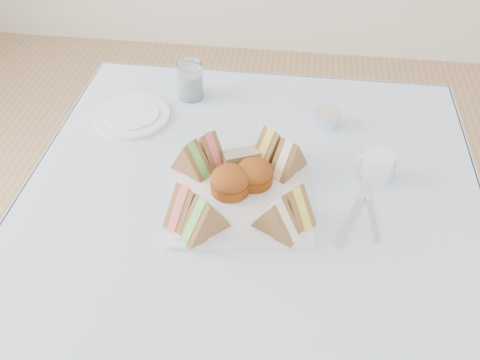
# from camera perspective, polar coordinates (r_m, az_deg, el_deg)

# --- Properties ---
(floor) EXTENTS (4.00, 4.00, 0.00)m
(floor) POSITION_cam_1_polar(r_m,az_deg,el_deg) (1.73, 0.81, -19.53)
(floor) COLOR #9E7751
(floor) RESTS_ON ground
(table) EXTENTS (0.90, 0.90, 0.74)m
(table) POSITION_cam_1_polar(r_m,az_deg,el_deg) (1.41, 0.96, -12.66)
(table) COLOR brown
(table) RESTS_ON floor
(tablecloth) EXTENTS (1.02, 1.02, 0.01)m
(tablecloth) POSITION_cam_1_polar(r_m,az_deg,el_deg) (1.12, 1.18, -1.94)
(tablecloth) COLOR #B0CFEF
(tablecloth) RESTS_ON table
(serving_plate) EXTENTS (0.34, 0.34, 0.01)m
(serving_plate) POSITION_cam_1_polar(r_m,az_deg,el_deg) (1.11, -0.00, -1.65)
(serving_plate) COLOR silver
(serving_plate) RESTS_ON tablecloth
(sandwich_fl_a) EXTENTS (0.09, 0.11, 0.09)m
(sandwich_fl_a) POSITION_cam_1_polar(r_m,az_deg,el_deg) (1.03, -6.03, -2.48)
(sandwich_fl_a) COLOR brown
(sandwich_fl_a) RESTS_ON serving_plate
(sandwich_fl_b) EXTENTS (0.11, 0.11, 0.09)m
(sandwich_fl_b) POSITION_cam_1_polar(r_m,az_deg,el_deg) (1.00, -4.04, -3.99)
(sandwich_fl_b) COLOR brown
(sandwich_fl_b) RESTS_ON serving_plate
(sandwich_fr_a) EXTENTS (0.10, 0.10, 0.09)m
(sandwich_fr_a) POSITION_cam_1_polar(r_m,az_deg,el_deg) (1.04, 6.09, -2.48)
(sandwich_fr_a) COLOR brown
(sandwich_fr_a) RESTS_ON serving_plate
(sandwich_fr_b) EXTENTS (0.11, 0.09, 0.09)m
(sandwich_fr_b) POSITION_cam_1_polar(r_m,az_deg,el_deg) (1.01, 4.14, -4.01)
(sandwich_fr_b) COLOR brown
(sandwich_fr_b) RESTS_ON serving_plate
(sandwich_bl_a) EXTENTS (0.10, 0.09, 0.08)m
(sandwich_bl_a) POSITION_cam_1_polar(r_m,az_deg,el_deg) (1.14, -5.54, 2.60)
(sandwich_bl_a) COLOR brown
(sandwich_bl_a) RESTS_ON serving_plate
(sandwich_bl_b) EXTENTS (0.10, 0.09, 0.08)m
(sandwich_bl_b) POSITION_cam_1_polar(r_m,az_deg,el_deg) (1.17, -3.57, 3.75)
(sandwich_bl_b) COLOR brown
(sandwich_bl_b) RESTS_ON serving_plate
(sandwich_br_a) EXTENTS (0.09, 0.11, 0.09)m
(sandwich_br_a) POSITION_cam_1_polar(r_m,az_deg,el_deg) (1.14, 5.47, 2.72)
(sandwich_br_a) COLOR brown
(sandwich_br_a) RESTS_ON serving_plate
(sandwich_br_b) EXTENTS (0.10, 0.11, 0.09)m
(sandwich_br_b) POSITION_cam_1_polar(r_m,az_deg,el_deg) (1.16, 3.48, 3.97)
(sandwich_br_b) COLOR brown
(sandwich_br_b) RESTS_ON serving_plate
(scone_left) EXTENTS (0.09, 0.09, 0.06)m
(scone_left) POSITION_cam_1_polar(r_m,az_deg,el_deg) (1.09, -1.12, -0.15)
(scone_left) COLOR brown
(scone_left) RESTS_ON serving_plate
(scone_right) EXTENTS (0.11, 0.11, 0.06)m
(scone_right) POSITION_cam_1_polar(r_m,az_deg,el_deg) (1.11, 1.62, 0.74)
(scone_right) COLOR brown
(scone_right) RESTS_ON serving_plate
(pastry_slice) EXTENTS (0.09, 0.07, 0.04)m
(pastry_slice) POSITION_cam_1_polar(r_m,az_deg,el_deg) (1.16, 0.22, 2.42)
(pastry_slice) COLOR #D7B783
(pastry_slice) RESTS_ON serving_plate
(side_plate) EXTENTS (0.24, 0.24, 0.01)m
(side_plate) POSITION_cam_1_polar(r_m,az_deg,el_deg) (1.37, -12.02, 7.07)
(side_plate) COLOR silver
(side_plate) RESTS_ON tablecloth
(water_glass) EXTENTS (0.09, 0.09, 0.10)m
(water_glass) POSITION_cam_1_polar(r_m,az_deg,el_deg) (1.40, -5.61, 11.05)
(water_glass) COLOR white
(water_glass) RESTS_ON tablecloth
(tea_strainer) EXTENTS (0.07, 0.07, 0.04)m
(tea_strainer) POSITION_cam_1_polar(r_m,az_deg,el_deg) (1.32, 9.81, 6.76)
(tea_strainer) COLOR silver
(tea_strainer) RESTS_ON tablecloth
(knife) EXTENTS (0.08, 0.18, 0.00)m
(knife) POSITION_cam_1_polar(r_m,az_deg,el_deg) (1.10, 12.59, -3.96)
(knife) COLOR silver
(knife) RESTS_ON tablecloth
(fork) EXTENTS (0.03, 0.18, 0.00)m
(fork) POSITION_cam_1_polar(r_m,az_deg,el_deg) (1.12, 14.45, -3.29)
(fork) COLOR silver
(fork) RESTS_ON tablecloth
(creamer_jug) EXTENTS (0.07, 0.07, 0.06)m
(creamer_jug) POSITION_cam_1_polar(r_m,az_deg,el_deg) (1.19, 15.17, 1.57)
(creamer_jug) COLOR silver
(creamer_jug) RESTS_ON tablecloth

